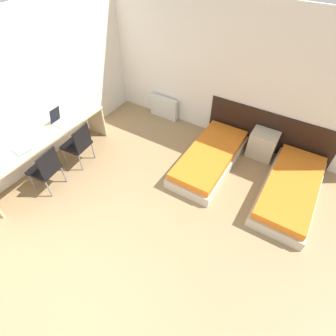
% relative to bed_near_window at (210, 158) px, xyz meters
% --- Properties ---
extents(ground_plane, '(20.00, 20.00, 0.00)m').
position_rel_bed_near_window_xyz_m(ground_plane, '(-0.36, -3.47, -0.17)').
color(ground_plane, '#9E7F56').
extents(wall_back, '(6.04, 0.05, 2.70)m').
position_rel_bed_near_window_xyz_m(wall_back, '(-0.36, 1.07, 1.18)').
color(wall_back, white).
rests_on(wall_back, ground_plane).
extents(wall_left, '(0.05, 5.51, 2.70)m').
position_rel_bed_near_window_xyz_m(wall_left, '(-2.90, -1.21, 1.18)').
color(wall_left, white).
rests_on(wall_left, ground_plane).
extents(headboard_panel, '(2.51, 0.03, 0.87)m').
position_rel_bed_near_window_xyz_m(headboard_panel, '(0.77, 1.03, 0.27)').
color(headboard_panel, black).
rests_on(headboard_panel, ground_plane).
extents(bed_near_window, '(0.88, 2.00, 0.34)m').
position_rel_bed_near_window_xyz_m(bed_near_window, '(0.00, 0.00, 0.00)').
color(bed_near_window, beige).
rests_on(bed_near_window, ground_plane).
extents(bed_near_door, '(0.88, 2.00, 0.34)m').
position_rel_bed_near_window_xyz_m(bed_near_door, '(1.54, 0.00, 0.00)').
color(bed_near_door, beige).
rests_on(bed_near_door, ground_plane).
extents(nightstand, '(0.51, 0.40, 0.56)m').
position_rel_bed_near_window_xyz_m(nightstand, '(0.77, 0.80, 0.11)').
color(nightstand, beige).
rests_on(nightstand, ground_plane).
extents(radiator, '(0.70, 0.12, 0.51)m').
position_rel_bed_near_window_xyz_m(radiator, '(-1.66, 0.95, 0.09)').
color(radiator, silver).
rests_on(radiator, ground_plane).
extents(desk, '(0.57, 2.59, 0.75)m').
position_rel_bed_near_window_xyz_m(desk, '(-2.59, -1.65, 0.44)').
color(desk, '#C6B28E').
rests_on(desk, ground_plane).
extents(chair_near_laptop, '(0.48, 0.48, 0.87)m').
position_rel_bed_near_window_xyz_m(chair_near_laptop, '(-2.17, -1.26, 0.32)').
color(chair_near_laptop, black).
rests_on(chair_near_laptop, ground_plane).
extents(chair_near_notebook, '(0.49, 0.49, 0.87)m').
position_rel_bed_near_window_xyz_m(chair_near_notebook, '(-2.17, -2.03, 0.32)').
color(chair_near_notebook, black).
rests_on(chair_near_notebook, ground_plane).
extents(laptop, '(0.33, 0.24, 0.32)m').
position_rel_bed_near_window_xyz_m(laptop, '(-2.60, -1.21, 0.65)').
color(laptop, silver).
rests_on(laptop, desk).
extents(open_notebook, '(0.30, 0.27, 0.02)m').
position_rel_bed_near_window_xyz_m(open_notebook, '(-2.58, -2.08, 0.59)').
color(open_notebook, '#236B3D').
rests_on(open_notebook, desk).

